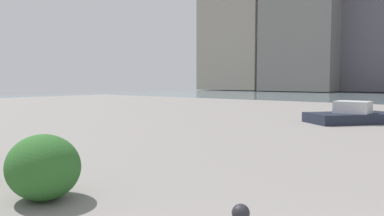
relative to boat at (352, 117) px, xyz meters
name	(u,v)px	position (x,y,z in m)	size (l,w,h in m)	color
building_annex	(310,16)	(19.92, -48.11, 12.74)	(12.21, 15.32, 27.97)	gray
building_highrise	(244,28)	(33.61, -49.05, 12.00)	(12.92, 14.69, 26.48)	#9E9384
shrub_low	(43,167)	(0.76, 12.02, 0.23)	(1.03, 0.93, 0.88)	#2D6628
boat	(352,117)	(0.00, 0.00, 0.00)	(3.35, 3.59, 0.95)	#1E2333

